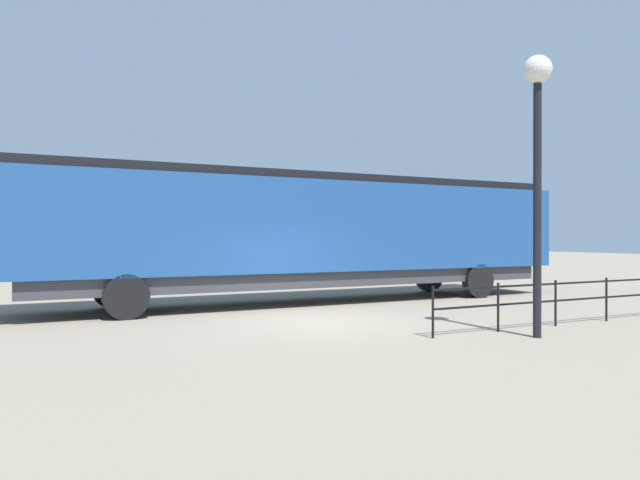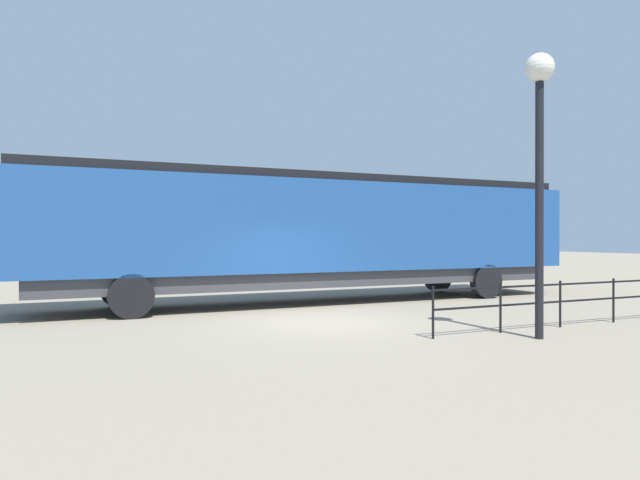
# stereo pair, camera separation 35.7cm
# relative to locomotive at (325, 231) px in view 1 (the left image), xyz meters

# --- Properties ---
(ground_plane) EXTENTS (120.00, 120.00, 0.00)m
(ground_plane) POSITION_rel_locomotive_xyz_m (3.77, -2.13, -2.18)
(ground_plane) COLOR gray
(locomotive) EXTENTS (2.87, 17.26, 3.85)m
(locomotive) POSITION_rel_locomotive_xyz_m (0.00, 0.00, 0.00)
(locomotive) COLOR navy
(locomotive) RESTS_ON ground_plane
(lamp_post) EXTENTS (0.56, 0.56, 5.56)m
(lamp_post) POSITION_rel_locomotive_xyz_m (7.57, 0.78, 1.94)
(lamp_post) COLOR black
(lamp_post) RESTS_ON ground_plane
(platform_fence) EXTENTS (0.05, 11.97, 1.03)m
(platform_fence) POSITION_rel_locomotive_xyz_m (6.70, 4.86, -1.51)
(platform_fence) COLOR black
(platform_fence) RESTS_ON ground_plane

